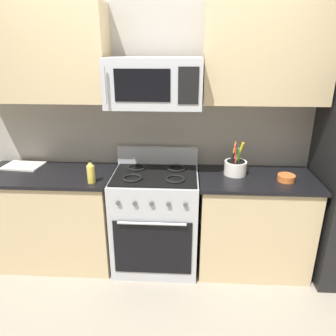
% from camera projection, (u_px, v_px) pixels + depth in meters
% --- Properties ---
extents(ground_plane, '(16.00, 16.00, 0.00)m').
position_uv_depth(ground_plane, '(149.00, 311.00, 2.58)').
color(ground_plane, gray).
extents(wall_back, '(8.00, 0.10, 2.60)m').
position_uv_depth(wall_back, '(158.00, 123.00, 3.07)').
color(wall_back, '#9E998E').
rests_on(wall_back, ground).
extents(counter_left, '(1.17, 0.61, 0.91)m').
position_uv_depth(counter_left, '(54.00, 217.00, 3.07)').
color(counter_left, tan).
rests_on(counter_left, ground).
extents(range_oven, '(0.76, 0.65, 1.09)m').
position_uv_depth(range_oven, '(156.00, 219.00, 3.01)').
color(range_oven, '#B2B5BA').
rests_on(range_oven, ground).
extents(counter_right, '(1.02, 0.61, 0.91)m').
position_uv_depth(counter_right, '(253.00, 223.00, 2.97)').
color(counter_right, tan).
rests_on(counter_right, ground).
extents(microwave, '(0.77, 0.44, 0.39)m').
position_uv_depth(microwave, '(154.00, 83.00, 2.60)').
color(microwave, '#B2B5BA').
extents(upper_cabinets_left, '(1.16, 0.34, 0.79)m').
position_uv_depth(upper_cabinets_left, '(38.00, 53.00, 2.69)').
color(upper_cabinets_left, tan).
extents(upper_cabinets_right, '(1.01, 0.34, 0.79)m').
position_uv_depth(upper_cabinets_right, '(267.00, 54.00, 2.59)').
color(upper_cabinets_right, tan).
extents(utensil_crock, '(0.20, 0.20, 0.30)m').
position_uv_depth(utensil_crock, '(235.00, 167.00, 2.86)').
color(utensil_crock, white).
rests_on(utensil_crock, counter_right).
extents(cutting_board, '(0.37, 0.27, 0.02)m').
position_uv_depth(cutting_board, '(23.00, 166.00, 3.07)').
color(cutting_board, silver).
rests_on(cutting_board, counter_left).
extents(bottle_oil, '(0.07, 0.07, 0.20)m').
position_uv_depth(bottle_oil, '(91.00, 172.00, 2.68)').
color(bottle_oil, gold).
rests_on(bottle_oil, counter_left).
extents(prep_bowl, '(0.15, 0.15, 0.06)m').
position_uv_depth(prep_bowl, '(286.00, 178.00, 2.73)').
color(prep_bowl, '#D1662D').
rests_on(prep_bowl, counter_right).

